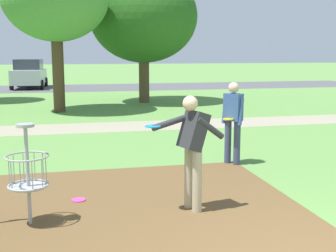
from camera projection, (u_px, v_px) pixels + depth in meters
The scene contains 9 objects.
dirt_tee_pad at pixel (131, 211), 6.57m from camera, with size 5.16×4.93×0.01m, color brown.
disc_golf_basket at pixel (23, 171), 5.96m from camera, with size 0.98×0.58×1.39m.
player_foreground_watching at pixel (233, 118), 9.19m from camera, with size 0.45×0.47×1.71m.
player_throwing at pixel (192, 145), 6.48m from camera, with size 1.17×0.46×1.71m.
frisbee_far_right at pixel (79, 200), 7.04m from camera, with size 0.22×0.22×0.02m, color #E53D99.
tree_mid_right at pixel (144, 17), 19.98m from camera, with size 4.85×4.85×5.94m.
parking_lot_strip at pixel (110, 87), 29.12m from camera, with size 36.00×6.00×0.01m, color #4C4C51.
parked_car_leftmost at pixel (29, 74), 28.42m from camera, with size 2.14×4.28×1.84m.
gravel_path at pixel (154, 125), 14.19m from camera, with size 40.00×1.88×0.00m, color gray.
Camera 1 is at (-2.62, -3.76, 2.34)m, focal length 47.56 mm.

